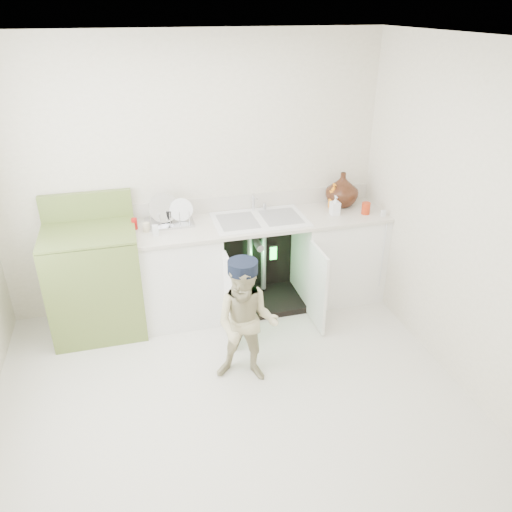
# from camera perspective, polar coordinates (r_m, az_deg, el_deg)

# --- Properties ---
(ground) EXTENTS (3.50, 3.50, 0.00)m
(ground) POSITION_cam_1_polar(r_m,az_deg,el_deg) (3.96, -2.82, -15.50)
(ground) COLOR beige
(ground) RESTS_ON ground
(room_shell) EXTENTS (6.00, 5.50, 1.26)m
(room_shell) POSITION_cam_1_polar(r_m,az_deg,el_deg) (3.25, -3.31, 0.95)
(room_shell) COLOR silver
(room_shell) RESTS_ON ground
(counter_run) EXTENTS (2.44, 1.02, 1.23)m
(counter_run) POSITION_cam_1_polar(r_m,az_deg,el_deg) (4.78, 0.68, -0.45)
(counter_run) COLOR white
(counter_run) RESTS_ON ground
(avocado_stove) EXTENTS (0.78, 0.65, 1.21)m
(avocado_stove) POSITION_cam_1_polar(r_m,az_deg,el_deg) (4.61, -17.87, -2.59)
(avocado_stove) COLOR olive
(avocado_stove) RESTS_ON ground
(repair_worker) EXTENTS (0.75, 0.97, 1.03)m
(repair_worker) POSITION_cam_1_polar(r_m,az_deg,el_deg) (3.80, -1.07, -7.62)
(repair_worker) COLOR #BDB088
(repair_worker) RESTS_ON ground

